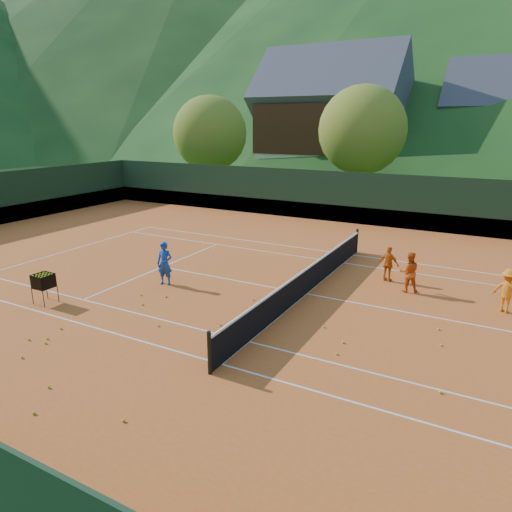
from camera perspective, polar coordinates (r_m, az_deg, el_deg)
The scene contains 33 objects.
ground at distance 16.06m, azimuth 6.30°, elevation -4.77°, with size 400.00×400.00×0.00m, color #2B4C17.
clay_court at distance 16.05m, azimuth 6.30°, elevation -4.74°, with size 40.00×24.00×0.02m, color #BA521E.
coach at distance 16.94m, azimuth -11.35°, elevation -0.92°, with size 0.58×0.38×1.60m, color #18409E.
student_a at distance 16.80m, azimuth 18.57°, elevation -1.91°, with size 0.70×0.55×1.45m, color #E25A14.
student_b at distance 17.70m, azimuth 16.24°, elevation -0.98°, with size 0.78×0.32×1.33m, color orange.
student_d at distance 16.26m, azimuth 28.95°, elevation -3.81°, with size 0.91×0.53×1.42m, color orange.
tennis_ball_0 at distance 13.59m, azimuth -4.50°, elevation -8.55°, with size 0.07×0.07×0.07m, color #ABD323.
tennis_ball_1 at distance 13.97m, azimuth -24.61°, elevation -9.37°, with size 0.07×0.07×0.07m, color #ABD323.
tennis_ball_2 at distance 13.36m, azimuth 22.14°, elevation -10.25°, with size 0.07×0.07×0.07m, color #ABD323.
tennis_ball_3 at distance 15.43m, azimuth -14.00°, elevation -5.87°, with size 0.07×0.07×0.07m, color #ABD323.
tennis_ball_4 at distance 12.77m, azimuth 10.86°, elevation -10.53°, with size 0.07×0.07×0.07m, color #ABD323.
tennis_ball_5 at distance 10.02m, azimuth -16.21°, elevation -19.15°, with size 0.07×0.07×0.07m, color #ABD323.
tennis_ball_6 at distance 13.74m, azimuth -24.82°, elevation -9.83°, with size 0.07×0.07×0.07m, color #ABD323.
tennis_ball_7 at distance 12.16m, azimuth 10.07°, elevation -11.93°, with size 0.07×0.07×0.07m, color #ABD323.
tennis_ball_8 at distance 15.37m, azimuth -0.33°, elevation -5.45°, with size 0.07×0.07×0.07m, color #ABD323.
tennis_ball_9 at distance 14.45m, azimuth -23.19°, elevation -8.33°, with size 0.07×0.07×0.07m, color #ABD323.
tennis_ball_10 at distance 13.78m, azimuth -12.11°, elevation -8.51°, with size 0.07×0.07×0.07m, color #ABD323.
tennis_ball_11 at distance 14.14m, azimuth -26.51°, elevation -9.32°, with size 0.07×0.07×0.07m, color #ABD323.
tennis_ball_13 at distance 13.23m, azimuth -27.20°, elevation -11.19°, with size 0.07×0.07×0.07m, color #ABD323.
tennis_ball_14 at distance 13.56m, azimuth 8.51°, elevation -8.74°, with size 0.07×0.07×0.07m, color #ABD323.
tennis_ball_15 at distance 14.28m, azimuth 21.87°, elevation -8.47°, with size 0.07×0.07×0.07m, color #ABD323.
tennis_ball_17 at distance 15.91m, azimuth -11.18°, elevation -4.99°, with size 0.07×0.07×0.07m, color #ABD323.
tennis_ball_18 at distance 11.64m, azimuth -24.48°, elevation -14.67°, with size 0.07×0.07×0.07m, color #ABD323.
tennis_ball_19 at distance 10.86m, azimuth -26.01°, elevation -17.24°, with size 0.07×0.07×0.07m, color #ABD323.
tennis_ball_20 at distance 16.26m, azimuth -14.18°, elevation -4.72°, with size 0.07×0.07×0.07m, color #ABD323.
tennis_ball_22 at distance 11.26m, azimuth 22.06°, elevation -15.49°, with size 0.07×0.07×0.07m, color #ABD323.
court_lines at distance 16.05m, azimuth 6.30°, elevation -4.70°, with size 23.83×11.03×0.00m.
tennis_net at distance 15.88m, azimuth 6.36°, elevation -3.02°, with size 0.10×12.07×1.10m.
perimeter_fence at distance 15.65m, azimuth 6.44°, elevation -0.44°, with size 40.40×24.24×3.00m.
ball_hopper at distance 16.45m, azimuth -25.03°, elevation -2.92°, with size 0.57×0.57×1.00m.
chalet_left at distance 46.59m, azimuth 9.31°, elevation 16.06°, with size 13.80×9.93×12.92m.
tree_a at distance 38.52m, azimuth -5.77°, elevation 14.99°, with size 6.00×6.00×7.88m.
tree_b at distance 35.24m, azimuth 13.18°, elevation 15.06°, with size 6.40×6.40×8.40m.
Camera 1 is at (5.54, -13.92, 5.78)m, focal length 32.00 mm.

